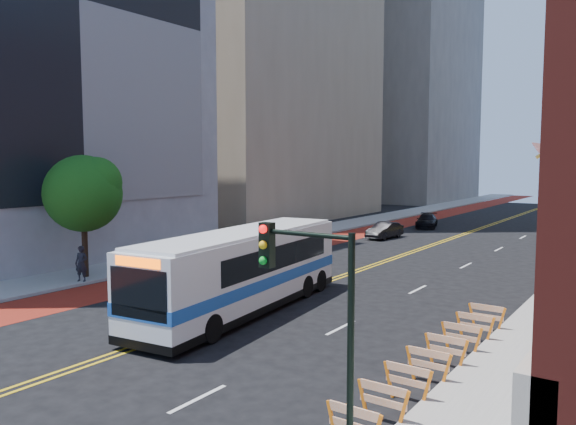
{
  "coord_description": "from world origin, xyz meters",
  "views": [
    {
      "loc": [
        15.26,
        -12.83,
        6.5
      ],
      "look_at": [
        0.92,
        8.0,
        4.19
      ],
      "focal_mm": 35.0,
      "sensor_mm": 36.0,
      "label": 1
    }
  ],
  "objects_px": {
    "street_tree": "(84,191)",
    "car_a": "(298,235)",
    "car_b": "(385,230)",
    "pedestrian": "(81,264)",
    "traffic_signal": "(311,301)",
    "transit_bus": "(245,269)",
    "car_c": "(427,221)"
  },
  "relations": [
    {
      "from": "transit_bus",
      "to": "car_c",
      "type": "distance_m",
      "value": 34.56
    },
    {
      "from": "car_a",
      "to": "street_tree",
      "type": "bearing_deg",
      "value": -99.91
    },
    {
      "from": "car_b",
      "to": "pedestrian",
      "type": "height_order",
      "value": "pedestrian"
    },
    {
      "from": "car_c",
      "to": "traffic_signal",
      "type": "bearing_deg",
      "value": -87.91
    },
    {
      "from": "car_a",
      "to": "car_c",
      "type": "bearing_deg",
      "value": 69.52
    },
    {
      "from": "car_b",
      "to": "street_tree",
      "type": "bearing_deg",
      "value": -100.27
    },
    {
      "from": "car_a",
      "to": "pedestrian",
      "type": "bearing_deg",
      "value": -97.1
    },
    {
      "from": "car_c",
      "to": "car_b",
      "type": "bearing_deg",
      "value": -106.4
    },
    {
      "from": "street_tree",
      "to": "pedestrian",
      "type": "bearing_deg",
      "value": -47.86
    },
    {
      "from": "street_tree",
      "to": "pedestrian",
      "type": "xyz_separation_m",
      "value": [
        0.84,
        -0.93,
        -3.81
      ]
    },
    {
      "from": "traffic_signal",
      "to": "car_a",
      "type": "relative_size",
      "value": 1.31
    },
    {
      "from": "transit_bus",
      "to": "car_c",
      "type": "xyz_separation_m",
      "value": [
        -4.7,
        34.22,
        -1.17
      ]
    },
    {
      "from": "traffic_signal",
      "to": "transit_bus",
      "type": "relative_size",
      "value": 0.39
    },
    {
      "from": "car_c",
      "to": "pedestrian",
      "type": "relative_size",
      "value": 2.43
    },
    {
      "from": "street_tree",
      "to": "car_a",
      "type": "distance_m",
      "value": 18.78
    },
    {
      "from": "transit_bus",
      "to": "car_a",
      "type": "bearing_deg",
      "value": 110.65
    },
    {
      "from": "car_a",
      "to": "car_c",
      "type": "xyz_separation_m",
      "value": [
        4.73,
        15.81,
        0.01
      ]
    },
    {
      "from": "car_a",
      "to": "car_b",
      "type": "distance_m",
      "value": 7.81
    },
    {
      "from": "street_tree",
      "to": "transit_bus",
      "type": "xyz_separation_m",
      "value": [
        11.37,
        -0.22,
        -3.07
      ]
    },
    {
      "from": "transit_bus",
      "to": "car_c",
      "type": "height_order",
      "value": "transit_bus"
    },
    {
      "from": "street_tree",
      "to": "traffic_signal",
      "type": "distance_m",
      "value": 22.79
    },
    {
      "from": "street_tree",
      "to": "pedestrian",
      "type": "distance_m",
      "value": 4.01
    },
    {
      "from": "car_a",
      "to": "car_b",
      "type": "bearing_deg",
      "value": 49.97
    },
    {
      "from": "traffic_signal",
      "to": "transit_bus",
      "type": "distance_m",
      "value": 13.3
    },
    {
      "from": "traffic_signal",
      "to": "car_c",
      "type": "relative_size",
      "value": 1.1
    },
    {
      "from": "car_b",
      "to": "car_c",
      "type": "relative_size",
      "value": 0.9
    },
    {
      "from": "traffic_signal",
      "to": "transit_bus",
      "type": "bearing_deg",
      "value": 134.83
    },
    {
      "from": "traffic_signal",
      "to": "car_b",
      "type": "xyz_separation_m",
      "value": [
        -14.1,
        34.05,
        -3.04
      ]
    },
    {
      "from": "car_b",
      "to": "pedestrian",
      "type": "distance_m",
      "value": 26.07
    },
    {
      "from": "street_tree",
      "to": "transit_bus",
      "type": "bearing_deg",
      "value": -1.1
    },
    {
      "from": "transit_bus",
      "to": "car_c",
      "type": "relative_size",
      "value": 2.83
    },
    {
      "from": "traffic_signal",
      "to": "car_c",
      "type": "bearing_deg",
      "value": 107.79
    }
  ]
}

